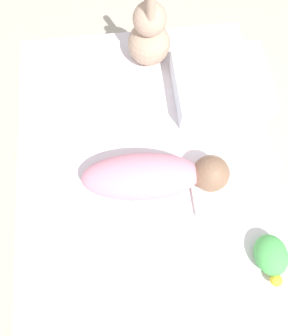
{
  "coord_description": "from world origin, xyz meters",
  "views": [
    {
      "loc": [
        0.46,
        -0.06,
        1.32
      ],
      "look_at": [
        0.04,
        -0.02,
        0.2
      ],
      "focal_mm": 35.0,
      "sensor_mm": 36.0,
      "label": 1
    }
  ],
  "objects_px": {
    "pillow": "(220,85)",
    "swaddled_baby": "(154,176)",
    "turtle_plush": "(271,256)",
    "bunny_plush": "(149,36)"
  },
  "relations": [
    {
      "from": "pillow",
      "to": "bunny_plush",
      "type": "distance_m",
      "value": 0.35
    },
    {
      "from": "swaddled_baby",
      "to": "turtle_plush",
      "type": "height_order",
      "value": "swaddled_baby"
    },
    {
      "from": "bunny_plush",
      "to": "pillow",
      "type": "bearing_deg",
      "value": 51.91
    },
    {
      "from": "turtle_plush",
      "to": "swaddled_baby",
      "type": "bearing_deg",
      "value": -131.62
    },
    {
      "from": "pillow",
      "to": "swaddled_baby",
      "type": "bearing_deg",
      "value": -40.88
    },
    {
      "from": "pillow",
      "to": "bunny_plush",
      "type": "relative_size",
      "value": 0.99
    },
    {
      "from": "swaddled_baby",
      "to": "pillow",
      "type": "relative_size",
      "value": 1.45
    },
    {
      "from": "swaddled_baby",
      "to": "bunny_plush",
      "type": "height_order",
      "value": "bunny_plush"
    },
    {
      "from": "turtle_plush",
      "to": "bunny_plush",
      "type": "bearing_deg",
      "value": -160.84
    },
    {
      "from": "bunny_plush",
      "to": "turtle_plush",
      "type": "height_order",
      "value": "bunny_plush"
    }
  ]
}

